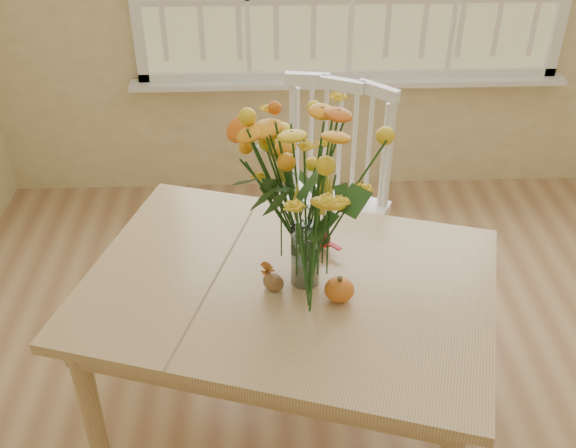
{
  "coord_description": "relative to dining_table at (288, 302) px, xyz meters",
  "views": [
    {
      "loc": [
        -0.48,
        -1.33,
        2.16
      ],
      "look_at": [
        -0.41,
        0.43,
        0.94
      ],
      "focal_mm": 42.0,
      "sensor_mm": 36.0,
      "label": 1
    }
  ],
  "objects": [
    {
      "name": "dining_table",
      "position": [
        0.0,
        0.0,
        0.0
      ],
      "size": [
        1.57,
        1.31,
        0.72
      ],
      "rotation": [
        0.0,
        0.0,
        -0.29
      ],
      "color": "tan",
      "rests_on": "floor"
    },
    {
      "name": "dark_gourd",
      "position": [
        0.12,
        0.19,
        0.13
      ],
      "size": [
        0.13,
        0.11,
        0.08
      ],
      "color": "#38160F",
      "rests_on": "dining_table"
    },
    {
      "name": "pumpkin",
      "position": [
        0.16,
        -0.1,
        0.13
      ],
      "size": [
        0.1,
        0.1,
        0.08
      ],
      "primitive_type": "ellipsoid",
      "color": "#C56617",
      "rests_on": "dining_table"
    },
    {
      "name": "windsor_chair",
      "position": [
        0.21,
        0.76,
        -0.04
      ],
      "size": [
        0.65,
        0.64,
        1.06
      ],
      "rotation": [
        0.0,
        0.0,
        -0.45
      ],
      "color": "white",
      "rests_on": "floor"
    },
    {
      "name": "flower_vase",
      "position": [
        0.06,
        0.0,
        0.42
      ],
      "size": [
        0.45,
        0.45,
        0.54
      ],
      "color": "white",
      "rests_on": "dining_table"
    },
    {
      "name": "turkey_figurine",
      "position": [
        -0.05,
        -0.05,
        0.13
      ],
      "size": [
        0.09,
        0.09,
        0.1
      ],
      "rotation": [
        0.0,
        0.0,
        -0.68
      ],
      "color": "#CCB78C",
      "rests_on": "dining_table"
    }
  ]
}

